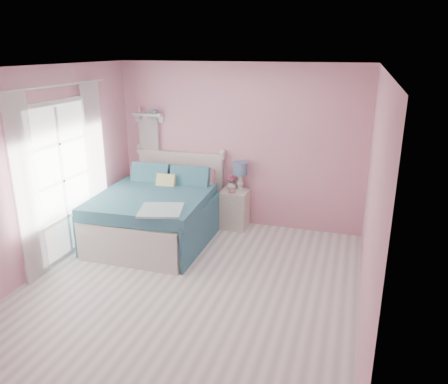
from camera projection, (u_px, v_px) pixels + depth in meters
The scene contains 13 objects.
floor at pixel (189, 288), 5.34m from camera, with size 4.50×4.50×0.00m, color beige.
room_shell at pixel (185, 163), 4.84m from camera, with size 4.50×4.50×4.50m.
bed at pixel (158, 214), 6.63m from camera, with size 1.66×2.03×1.15m.
nightstand at pixel (234, 209), 7.07m from camera, with size 0.43×0.43×0.62m.
table_lamp at pixel (240, 170), 6.95m from camera, with size 0.23×0.23×0.46m.
vase at pixel (231, 185), 7.02m from camera, with size 0.15×0.15×0.16m, color silver.
teacup at pixel (232, 191), 6.87m from camera, with size 0.09×0.09×0.07m, color pink.
roses at pixel (231, 178), 6.98m from camera, with size 0.14×0.11×0.12m.
wall_shelf at pixel (148, 115), 7.22m from camera, with size 0.50×0.15×0.25m.
hanging_dress at pixel (149, 135), 7.31m from camera, with size 0.34×0.03×0.72m, color white.
french_door at pixel (63, 181), 5.92m from camera, with size 0.04×1.32×2.16m.
curtain_near at pixel (26, 191), 5.20m from camera, with size 0.04×0.40×2.32m, color white.
curtain_far at pixel (96, 161), 6.55m from camera, with size 0.04×0.40×2.32m, color white.
Camera 1 is at (1.81, -4.36, 2.80)m, focal length 35.00 mm.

